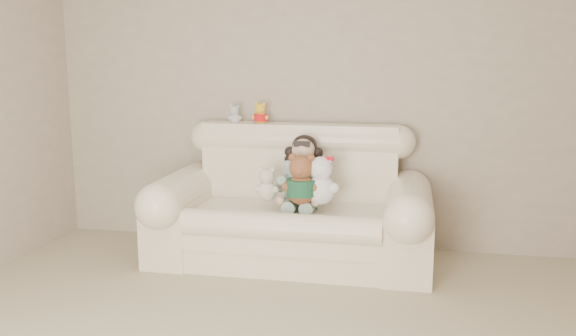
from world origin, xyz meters
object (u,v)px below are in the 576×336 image
at_px(seated_child, 303,171).
at_px(sofa, 291,196).
at_px(brown_teddy, 302,174).
at_px(white_cat, 321,175).
at_px(cream_teddy, 267,181).

bearing_deg(seated_child, sofa, -134.44).
height_order(brown_teddy, white_cat, brown_teddy).
bearing_deg(cream_teddy, brown_teddy, -17.44).
height_order(sofa, cream_teddy, sofa).
xyz_separation_m(brown_teddy, cream_teddy, (-0.27, 0.05, -0.07)).
relative_size(sofa, white_cat, 4.94).
xyz_separation_m(sofa, brown_teddy, (0.11, -0.16, 0.20)).
relative_size(sofa, brown_teddy, 4.82).
bearing_deg(white_cat, seated_child, 116.59).
height_order(sofa, brown_teddy, sofa).
xyz_separation_m(sofa, seated_child, (0.08, 0.08, 0.18)).
distance_m(sofa, seated_child, 0.22).
distance_m(white_cat, cream_teddy, 0.41).
bearing_deg(sofa, brown_teddy, -55.27).
xyz_separation_m(white_cat, cream_teddy, (-0.40, 0.02, -0.06)).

